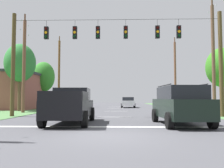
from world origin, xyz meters
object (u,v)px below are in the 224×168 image
object	(u,v)px
overhead_signal_span	(115,56)
utility_pole_mid_left	(24,63)
suv_black	(180,104)
tree_roadside_right	(20,63)
distant_car_crossing_white	(128,102)
tree_roadside_far_right	(222,68)
pickup_truck	(71,106)
utility_pole_far_left	(59,73)
utility_pole_mid_right	(213,56)
utility_pole_far_right	(175,73)
tree_roadside_left	(44,77)

from	to	relation	value
overhead_signal_span	utility_pole_mid_left	size ratio (longest dim) A/B	1.68
suv_black	tree_roadside_right	size ratio (longest dim) A/B	0.68
distant_car_crossing_white	tree_roadside_far_right	distance (m)	13.86
distant_car_crossing_white	tree_roadside_far_right	xyz separation A→B (m)	(9.98, -8.77, 3.94)
overhead_signal_span	pickup_truck	xyz separation A→B (m)	(-2.37, -4.67, -3.59)
utility_pole_far_left	utility_pole_mid_right	bearing A→B (deg)	-40.59
utility_pole_far_right	utility_pole_mid_left	distance (m)	23.10
suv_black	pickup_truck	bearing A→B (deg)	173.56
utility_pole_mid_right	tree_roadside_left	world-z (taller)	utility_pole_mid_right
tree_roadside_left	overhead_signal_span	bearing A→B (deg)	-55.57
distant_car_crossing_white	utility_pole_mid_left	bearing A→B (deg)	-128.94
utility_pole_mid_right	utility_pole_far_left	bearing A→B (deg)	139.41
pickup_truck	utility_pole_far_right	bearing A→B (deg)	64.48
tree_roadside_far_right	tree_roadside_left	bearing A→B (deg)	163.93
suv_black	tree_roadside_left	bearing A→B (deg)	124.00
utility_pole_far_left	utility_pole_far_right	bearing A→B (deg)	0.40
distant_car_crossing_white	utility_pole_mid_left	world-z (taller)	utility_pole_mid_left
distant_car_crossing_white	utility_pole_mid_right	xyz separation A→B (m)	(7.16, -13.53, 4.40)
tree_roadside_right	tree_roadside_far_right	distance (m)	21.89
overhead_signal_span	pickup_truck	size ratio (longest dim) A/B	2.92
suv_black	tree_roadside_left	world-z (taller)	tree_roadside_left
tree_roadside_left	utility_pole_far_right	bearing A→B (deg)	12.97
suv_black	utility_pole_mid_right	world-z (taller)	utility_pole_mid_right
pickup_truck	utility_pole_far_right	distance (m)	26.82
utility_pole_far_left	tree_roadside_right	distance (m)	12.06
utility_pole_far_left	tree_roadside_left	size ratio (longest dim) A/B	1.75
pickup_truck	tree_roadside_left	xyz separation A→B (m)	(-7.77, 19.47, 3.34)
overhead_signal_span	suv_black	xyz separation A→B (m)	(3.43, -5.32, -3.49)
suv_black	tree_roadside_far_right	bearing A→B (deg)	59.40
pickup_truck	distant_car_crossing_white	xyz separation A→B (m)	(4.02, 21.97, -0.18)
suv_black	utility_pole_mid_right	bearing A→B (deg)	59.39
utility_pole_far_right	utility_pole_far_left	bearing A→B (deg)	-179.60
utility_pole_far_right	distant_car_crossing_white	bearing A→B (deg)	-165.45
tree_roadside_far_right	tree_roadside_left	size ratio (longest dim) A/B	1.08
utility_pole_mid_left	tree_roadside_right	bearing A→B (deg)	119.47
utility_pole_mid_right	tree_roadside_left	distance (m)	21.94
suv_black	utility_pole_far_right	world-z (taller)	utility_pole_far_right
overhead_signal_span	tree_roadside_right	size ratio (longest dim) A/B	2.23
utility_pole_mid_left	tree_roadside_left	size ratio (longest dim) A/B	1.48
tree_roadside_right	utility_pole_mid_right	bearing A→B (deg)	-9.91
pickup_truck	tree_roadside_left	world-z (taller)	tree_roadside_left
utility_pole_far_right	tree_roadside_far_right	world-z (taller)	utility_pole_far_right
pickup_truck	tree_roadside_left	distance (m)	21.22
utility_pole_far_left	tree_roadside_right	xyz separation A→B (m)	(-1.14, -12.00, -0.26)
utility_pole_mid_left	utility_pole_mid_right	bearing A→B (deg)	-2.27
overhead_signal_span	utility_pole_mid_right	bearing A→B (deg)	23.13
overhead_signal_span	utility_pole_mid_right	world-z (taller)	utility_pole_mid_right
utility_pole_mid_right	tree_roadside_left	xyz separation A→B (m)	(-18.95, 11.04, -0.89)
distant_car_crossing_white	utility_pole_far_left	distance (m)	11.79
pickup_truck	distant_car_crossing_white	size ratio (longest dim) A/B	1.25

